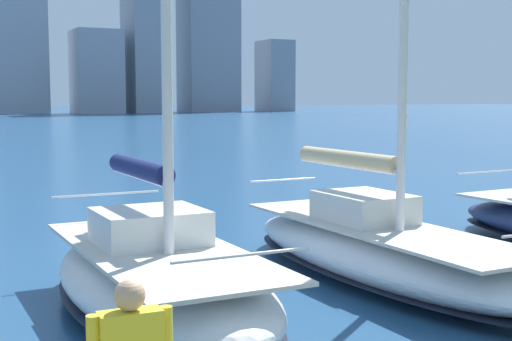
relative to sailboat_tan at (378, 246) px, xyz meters
The scene contains 2 objects.
sailboat_tan is the anchor object (origin of this frame).
sailboat_navy 4.40m from the sailboat_tan, ahead, with size 2.81×6.66×10.61m.
Camera 1 is at (5.56, 4.32, 3.41)m, focal length 50.00 mm.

